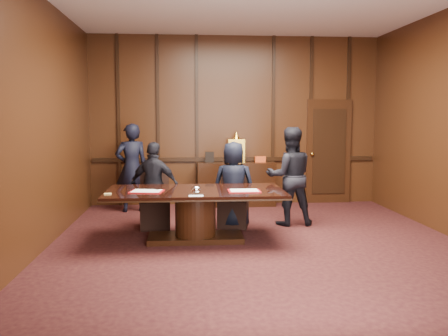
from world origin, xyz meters
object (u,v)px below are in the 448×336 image
(signatory_right, at_px, (234,185))
(witness_right, at_px, (290,176))
(sideboard, at_px, (236,182))
(signatory_left, at_px, (154,186))
(conference_table, at_px, (195,207))
(witness_left, at_px, (132,168))

(signatory_right, relative_size, witness_right, 0.86)
(signatory_right, bearing_deg, witness_right, -159.82)
(signatory_right, bearing_deg, sideboard, -84.72)
(sideboard, bearing_deg, witness_right, -68.43)
(signatory_left, relative_size, signatory_right, 1.00)
(sideboard, distance_m, signatory_left, 2.50)
(conference_table, xyz_separation_m, witness_right, (1.62, 0.93, 0.32))
(conference_table, relative_size, witness_right, 1.57)
(sideboard, distance_m, conference_table, 2.89)
(sideboard, bearing_deg, signatory_left, -128.60)
(witness_left, distance_m, witness_right, 3.11)
(conference_table, distance_m, signatory_left, 1.05)
(signatory_left, height_order, witness_left, witness_left)
(witness_left, bearing_deg, signatory_right, 126.65)
(signatory_left, bearing_deg, witness_left, -50.92)
(sideboard, height_order, witness_left, witness_left)
(sideboard, height_order, signatory_right, sideboard)
(sideboard, xyz_separation_m, witness_left, (-2.08, -0.45, 0.37))
(signatory_right, bearing_deg, signatory_left, 12.64)
(signatory_left, xyz_separation_m, witness_left, (-0.53, 1.49, 0.14))
(signatory_left, distance_m, signatory_right, 1.30)
(signatory_right, height_order, witness_left, witness_left)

